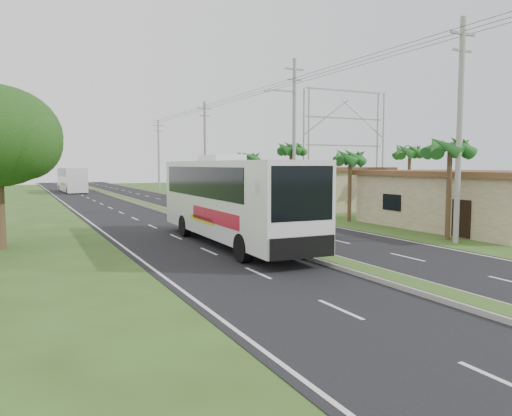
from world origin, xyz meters
name	(u,v)px	position (x,y,z in m)	size (l,w,h in m)	color
ground	(338,265)	(0.00, 0.00, 0.00)	(180.00, 180.00, 0.00)	#354B1B
road_asphalt	(182,217)	(0.00, 20.00, 0.01)	(14.00, 160.00, 0.02)	black
median_strip	(182,215)	(0.00, 20.00, 0.10)	(1.20, 160.00, 0.18)	gray
lane_edge_left	(88,221)	(-6.70, 20.00, 0.00)	(0.12, 160.00, 0.01)	silver
lane_edge_right	(262,213)	(6.70, 20.00, 0.00)	(0.12, 160.00, 0.01)	silver
shop_near	(469,199)	(14.00, 6.00, 1.78)	(8.60, 12.60, 3.52)	tan
shop_mid	(324,187)	(14.00, 22.00, 1.86)	(7.60, 10.60, 3.67)	tan
shop_far	(256,182)	(14.00, 36.00, 1.93)	(8.60, 11.60, 3.82)	tan
palm_verge_a	(450,148)	(9.00, 3.00, 4.74)	(2.40, 2.40, 5.45)	#473321
palm_verge_b	(350,158)	(9.40, 12.00, 4.36)	(2.40, 2.40, 5.05)	#473321
palm_verge_c	(291,149)	(8.80, 19.00, 5.12)	(2.40, 2.40, 5.85)	#473321
palm_verge_d	(249,158)	(9.30, 28.00, 4.55)	(2.40, 2.40, 5.25)	#473321
palm_behind_shop	(410,152)	(17.50, 15.00, 4.93)	(2.40, 2.40, 5.65)	#473321
utility_pole_a	(459,128)	(8.50, 2.00, 5.67)	(1.60, 0.28, 11.00)	gray
utility_pole_b	(294,134)	(8.47, 18.00, 6.26)	(3.20, 0.28, 12.00)	gray
utility_pole_c	(205,149)	(8.50, 38.00, 5.67)	(1.60, 0.28, 11.00)	gray
utility_pole_d	(159,154)	(8.50, 58.00, 5.42)	(1.60, 0.28, 10.50)	gray
billboard_lattice	(345,138)	(22.00, 30.00, 6.82)	(10.18, 1.18, 12.07)	gray
coach_bus_main	(231,195)	(-1.80, 6.40, 2.41)	(3.11, 13.64, 4.39)	silver
coach_bus_far	(72,178)	(-3.81, 58.98, 1.96)	(2.89, 11.93, 3.46)	white
motorcyclist	(195,217)	(-1.73, 12.05, 0.80)	(1.81, 0.92, 2.23)	black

